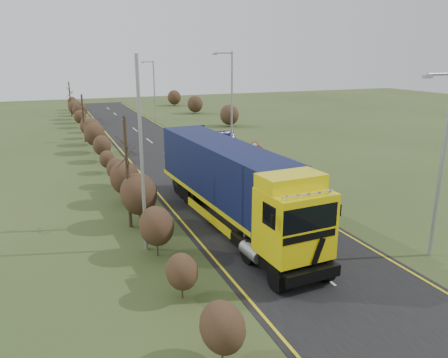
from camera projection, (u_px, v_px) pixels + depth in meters
ground at (271, 236)px, 22.59m from camera, size 160.00×160.00×0.00m
road at (206, 185)px, 31.49m from camera, size 8.00×120.00×0.02m
layby at (233, 150)px, 42.75m from camera, size 6.00×18.00×0.02m
lane_markings at (207, 186)px, 31.21m from camera, size 7.52×116.00×0.01m
hedgerow at (126, 179)px, 26.99m from camera, size 2.24×102.04×6.05m
lorry at (231, 181)px, 23.48m from camera, size 3.38×16.07×4.45m
car_red_hatchback at (254, 151)px, 39.28m from camera, size 2.72×4.18×1.32m
car_blue_sedan at (225, 138)px, 45.04m from camera, size 2.63×4.84×1.51m
streetlight_near at (441, 159)px, 19.14m from camera, size 1.80×0.18×8.42m
streetlight_mid at (231, 99)px, 39.95m from camera, size 1.99×0.19×9.35m
streetlight_far at (154, 88)px, 62.25m from camera, size 1.76×0.18×8.23m
left_pole at (142, 157)px, 19.83m from camera, size 0.16×0.16×9.11m
speed_sign at (254, 149)px, 36.26m from camera, size 0.59×0.10×2.13m
warning_board at (213, 140)px, 42.33m from camera, size 0.67×0.11×1.76m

